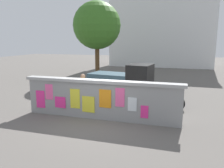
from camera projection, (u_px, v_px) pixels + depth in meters
ground at (137, 83)px, 16.72m from camera, size 60.00×60.00×0.00m
poster_wall at (100, 99)px, 9.05m from camera, size 6.60×0.42×1.60m
auto_rickshaw_truck at (124, 80)px, 12.89m from camera, size 3.77×1.99×1.85m
motorcycle at (163, 99)px, 10.45m from camera, size 1.90×0.56×0.87m
person_walking at (83, 87)px, 10.49m from camera, size 0.48×0.48×1.62m
tree_roadside at (97, 26)px, 18.31m from camera, size 3.89×3.89×6.29m
building_background at (161, 29)px, 27.46m from camera, size 12.33×4.81×9.04m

